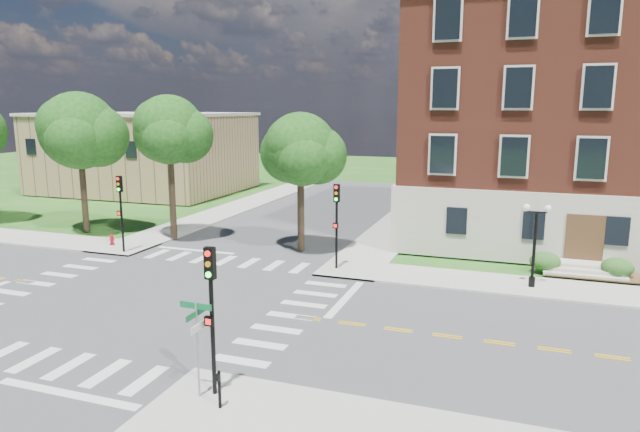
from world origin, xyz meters
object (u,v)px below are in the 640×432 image
(traffic_signal_nw, at_px, (121,204))
(twin_lamp_west, at_px, (535,240))
(traffic_signal_ne, at_px, (337,215))
(push_button_post, at_px, (219,387))
(traffic_signal_se, at_px, (211,302))
(fire_hydrant, at_px, (112,240))
(street_sign_pole, at_px, (197,331))

(traffic_signal_nw, distance_m, twin_lamp_west, 24.17)
(traffic_signal_ne, height_order, push_button_post, traffic_signal_ne)
(traffic_signal_ne, relative_size, traffic_signal_nw, 1.00)
(traffic_signal_se, height_order, twin_lamp_west, traffic_signal_se)
(traffic_signal_ne, bearing_deg, traffic_signal_se, -87.41)
(traffic_signal_ne, distance_m, twin_lamp_west, 10.39)
(push_button_post, bearing_deg, traffic_signal_ne, 94.64)
(push_button_post, height_order, fire_hydrant, push_button_post)
(twin_lamp_west, height_order, fire_hydrant, twin_lamp_west)
(fire_hydrant, bearing_deg, push_button_post, -43.42)
(traffic_signal_ne, relative_size, fire_hydrant, 6.40)
(push_button_post, bearing_deg, traffic_signal_se, 128.84)
(twin_lamp_west, bearing_deg, fire_hydrant, 179.43)
(street_sign_pole, bearing_deg, twin_lamp_west, 56.73)
(twin_lamp_west, height_order, push_button_post, twin_lamp_west)
(push_button_post, xyz_separation_m, fire_hydrant, (-16.92, 16.01, -0.33))
(traffic_signal_se, height_order, fire_hydrant, traffic_signal_se)
(fire_hydrant, bearing_deg, traffic_signal_nw, -33.45)
(traffic_signal_nw, relative_size, street_sign_pole, 1.55)
(traffic_signal_se, relative_size, fire_hydrant, 6.40)
(street_sign_pole, xyz_separation_m, push_button_post, (0.95, -0.43, -1.51))
(traffic_signal_se, distance_m, traffic_signal_nw, 20.14)
(twin_lamp_west, xyz_separation_m, push_button_post, (-9.10, -15.76, -1.73))
(traffic_signal_se, distance_m, twin_lamp_west, 17.89)
(traffic_signal_nw, bearing_deg, fire_hydrant, 146.55)
(street_sign_pole, distance_m, push_button_post, 1.84)
(street_sign_pole, relative_size, push_button_post, 2.58)
(traffic_signal_se, distance_m, traffic_signal_ne, 14.91)
(street_sign_pole, bearing_deg, push_button_post, -24.43)
(push_button_post, bearing_deg, twin_lamp_west, 59.99)
(twin_lamp_west, distance_m, push_button_post, 18.28)
(street_sign_pole, relative_size, fire_hydrant, 4.13)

